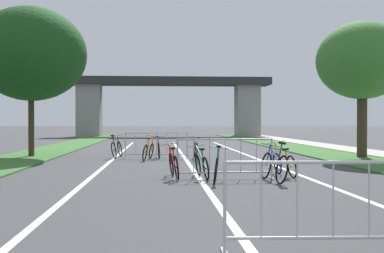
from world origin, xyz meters
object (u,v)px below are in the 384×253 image
at_px(crowd_barrier_nearest, 333,207).
at_px(bicycle_red_8, 174,164).
at_px(tree_right_cypress_far, 362,61).
at_px(crowd_barrier_second, 225,159).
at_px(bicycle_green_4, 202,165).
at_px(bicycle_blue_5, 274,166).
at_px(crowd_barrier_third, 156,146).
at_px(bicycle_black_2, 117,149).
at_px(bicycle_teal_1, 216,167).
at_px(bicycle_silver_7, 196,150).
at_px(tree_left_pine_near, 31,54).
at_px(bicycle_orange_9, 148,151).
at_px(bicycle_yellow_6, 284,163).
at_px(bicycle_purple_0, 159,149).

height_order(crowd_barrier_nearest, bicycle_red_8, crowd_barrier_nearest).
distance_m(tree_right_cypress_far, crowd_barrier_second, 9.90).
height_order(crowd_barrier_nearest, bicycle_green_4, crowd_barrier_nearest).
bearing_deg(bicycle_red_8, crowd_barrier_second, -22.98).
bearing_deg(bicycle_blue_5, bicycle_red_8, 151.34).
bearing_deg(crowd_barrier_third, tree_right_cypress_far, -2.25).
xyz_separation_m(crowd_barrier_second, bicycle_black_2, (-3.41, 7.58, -0.15)).
bearing_deg(bicycle_red_8, bicycle_green_4, -8.49).
xyz_separation_m(crowd_barrier_third, bicycle_teal_1, (1.50, -7.46, -0.16)).
xyz_separation_m(bicycle_blue_5, bicycle_silver_7, (-1.39, 7.06, -0.01)).
xyz_separation_m(tree_left_pine_near, bicycle_teal_1, (6.69, -8.62, -3.91)).
relative_size(crowd_barrier_second, bicycle_teal_1, 1.52).
height_order(tree_right_cypress_far, crowd_barrier_second, tree_right_cypress_far).
distance_m(tree_left_pine_near, bicycle_orange_9, 6.47).
height_order(tree_right_cypress_far, bicycle_yellow_6, tree_right_cypress_far).
distance_m(tree_left_pine_near, bicycle_blue_5, 12.51).
distance_m(tree_left_pine_near, bicycle_silver_7, 7.93).
bearing_deg(crowd_barrier_second, tree_right_cypress_far, 45.79).
distance_m(crowd_barrier_second, bicycle_purple_0, 7.54).
bearing_deg(crowd_barrier_third, bicycle_yellow_6, -61.47).
bearing_deg(tree_right_cypress_far, bicycle_green_4, -138.28).
xyz_separation_m(bicycle_purple_0, bicycle_green_4, (1.12, -6.98, -0.02)).
distance_m(crowd_barrier_nearest, bicycle_yellow_6, 7.72).
bearing_deg(crowd_barrier_third, bicycle_red_8, -85.86).
xyz_separation_m(crowd_barrier_third, bicycle_blue_5, (2.92, -7.55, -0.14)).
relative_size(crowd_barrier_nearest, bicycle_silver_7, 1.51).
distance_m(tree_left_pine_near, bicycle_yellow_6, 12.15).
bearing_deg(tree_right_cypress_far, bicycle_black_2, 174.71).
distance_m(bicycle_black_2, bicycle_green_4, 7.75).
bearing_deg(bicycle_yellow_6, crowd_barrier_third, 111.97).
relative_size(tree_right_cypress_far, bicycle_yellow_6, 3.29).
distance_m(bicycle_red_8, bicycle_orange_9, 6.10).
distance_m(bicycle_yellow_6, bicycle_silver_7, 6.22).
height_order(bicycle_green_4, bicycle_red_8, bicycle_red_8).
xyz_separation_m(tree_left_pine_near, bicycle_yellow_6, (8.66, -7.56, -3.92)).
height_order(bicycle_teal_1, bicycle_orange_9, bicycle_orange_9).
distance_m(tree_right_cypress_far, bicycle_green_4, 10.11).
bearing_deg(crowd_barrier_nearest, bicycle_green_4, 96.41).
distance_m(tree_left_pine_near, bicycle_black_2, 5.31).
distance_m(bicycle_black_2, bicycle_blue_5, 9.32).
height_order(crowd_barrier_third, bicycle_orange_9, crowd_barrier_third).
xyz_separation_m(tree_left_pine_near, crowd_barrier_nearest, (7.22, -15.14, -3.75)).
bearing_deg(bicycle_silver_7, bicycle_teal_1, -90.03).
relative_size(tree_left_pine_near, crowd_barrier_second, 2.47).
relative_size(tree_right_cypress_far, crowd_barrier_third, 2.19).
xyz_separation_m(crowd_barrier_nearest, bicycle_green_4, (-0.83, 7.36, -0.18)).
xyz_separation_m(bicycle_green_4, bicycle_orange_9, (-1.52, 6.09, 0.01)).
height_order(bicycle_black_2, bicycle_blue_5, bicycle_blue_5).
relative_size(bicycle_blue_5, bicycle_silver_7, 1.07).
height_order(crowd_barrier_second, bicycle_black_2, crowd_barrier_second).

